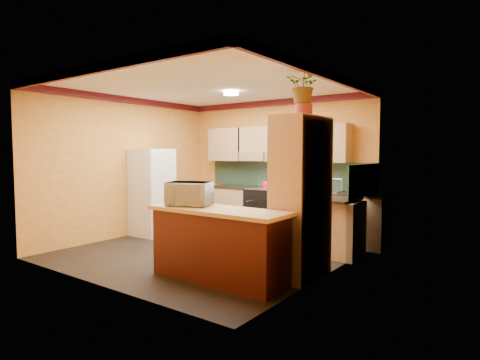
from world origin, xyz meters
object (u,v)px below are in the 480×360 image
object	(u,v)px
microwave	(189,194)
pantry	(301,197)
base_cabinets_back	(290,214)
stove	(263,211)
fridge	(152,192)
breakfast_bar	(218,247)

from	to	relation	value
microwave	pantry	bearing A→B (deg)	10.24
base_cabinets_back	microwave	world-z (taller)	microwave
stove	fridge	distance (m)	2.25
base_cabinets_back	stove	world-z (taller)	stove
pantry	microwave	xyz separation A→B (m)	(-1.26, -0.79, 0.04)
stove	fridge	size ratio (longest dim) A/B	0.54
breakfast_bar	pantry	bearing A→B (deg)	45.90
base_cabinets_back	pantry	world-z (taller)	pantry
fridge	breakfast_bar	xyz separation A→B (m)	(2.84, -1.43, -0.41)
stove	microwave	size ratio (longest dim) A/B	1.61
pantry	breakfast_bar	xyz separation A→B (m)	(-0.76, -0.79, -0.61)
fridge	pantry	bearing A→B (deg)	-10.13
base_cabinets_back	breakfast_bar	xyz separation A→B (m)	(0.56, -2.90, 0.00)
base_cabinets_back	fridge	size ratio (longest dim) A/B	2.15
base_cabinets_back	pantry	distance (m)	2.57
base_cabinets_back	pantry	size ratio (longest dim) A/B	1.74
microwave	stove	bearing A→B (deg)	81.66
fridge	microwave	distance (m)	2.76
base_cabinets_back	stove	bearing A→B (deg)	-180.00
base_cabinets_back	fridge	xyz separation A→B (m)	(-2.27, -1.47, 0.41)
stove	breakfast_bar	world-z (taller)	stove
pantry	microwave	world-z (taller)	pantry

